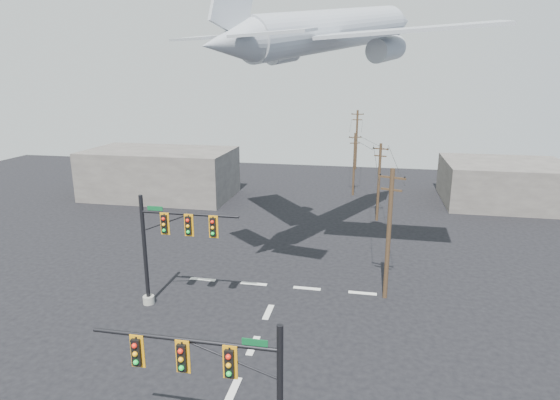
% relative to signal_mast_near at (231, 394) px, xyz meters
% --- Properties ---
extents(ground, '(120.00, 120.00, 0.00)m').
position_rel_signal_mast_near_xyz_m(ground, '(-1.55, 5.13, -3.89)').
color(ground, black).
rests_on(ground, ground).
extents(lane_markings, '(14.00, 21.20, 0.01)m').
position_rel_signal_mast_near_xyz_m(lane_markings, '(-1.55, 10.46, -3.88)').
color(lane_markings, silver).
rests_on(lane_markings, ground).
extents(signal_mast_near, '(7.43, 0.75, 6.83)m').
position_rel_signal_mast_near_xyz_m(signal_mast_near, '(0.00, 0.00, 0.00)').
color(signal_mast_near, gray).
rests_on(signal_mast_near, ground).
extents(signal_mast_far, '(6.89, 0.84, 7.63)m').
position_rel_signal_mast_near_xyz_m(signal_mast_far, '(-8.17, 12.66, 0.40)').
color(signal_mast_far, gray).
rests_on(signal_mast_far, ground).
extents(utility_pole_a, '(1.76, 0.77, 9.19)m').
position_rel_signal_mast_near_xyz_m(utility_pole_a, '(5.98, 16.77, 0.91)').
color(utility_pole_a, '#442F1D').
rests_on(utility_pole_a, ground).
extents(utility_pole_b, '(1.64, 0.57, 8.27)m').
position_rel_signal_mast_near_xyz_m(utility_pole_b, '(5.48, 34.95, 0.43)').
color(utility_pole_b, '#442F1D').
rests_on(utility_pole_b, ground).
extents(utility_pole_c, '(1.58, 0.67, 8.04)m').
position_rel_signal_mast_near_xyz_m(utility_pole_c, '(2.46, 45.47, 0.32)').
color(utility_pole_c, '#442F1D').
rests_on(utility_pole_c, ground).
extents(utility_pole_d, '(1.99, 0.33, 9.63)m').
position_rel_signal_mast_near_xyz_m(utility_pole_d, '(2.06, 63.10, 1.15)').
color(utility_pole_d, '#442F1D').
rests_on(utility_pole_d, ground).
extents(power_lines, '(5.65, 46.33, 0.65)m').
position_rel_signal_mast_near_xyz_m(power_lines, '(4.01, 39.94, 4.11)').
color(power_lines, black).
extents(airliner, '(22.99, 25.15, 7.08)m').
position_rel_signal_mast_near_xyz_m(airliner, '(1.23, 23.32, 14.34)').
color(airliner, '#A1A7AD').
extents(building_left, '(18.00, 10.00, 6.00)m').
position_rel_signal_mast_near_xyz_m(building_left, '(-21.55, 40.13, -0.89)').
color(building_left, slate).
rests_on(building_left, ground).
extents(building_right, '(14.00, 12.00, 5.00)m').
position_rel_signal_mast_near_xyz_m(building_right, '(20.45, 45.13, -1.39)').
color(building_right, slate).
rests_on(building_right, ground).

